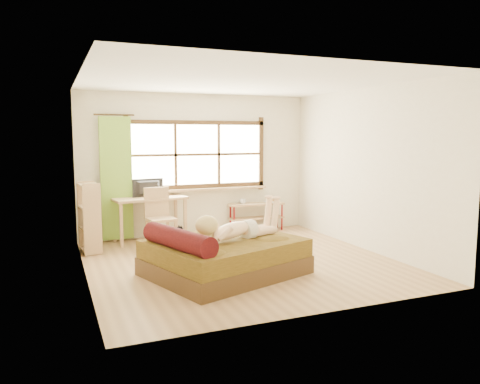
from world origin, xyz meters
name	(u,v)px	position (x,y,z in m)	size (l,w,h in m)	color
floor	(241,262)	(0.00, 0.00, 0.00)	(4.50, 4.50, 0.00)	#9E754C
ceiling	(242,81)	(0.00, 0.00, 2.70)	(4.50, 4.50, 0.00)	white
wall_back	(197,165)	(0.00, 2.25, 1.35)	(4.50, 4.50, 0.00)	silver
wall_front	(323,190)	(0.00, -2.25, 1.35)	(4.50, 4.50, 0.00)	silver
wall_left	(83,179)	(-2.25, 0.00, 1.35)	(4.50, 4.50, 0.00)	silver
wall_right	(366,170)	(2.25, 0.00, 1.35)	(4.50, 4.50, 0.00)	silver
window	(198,157)	(0.00, 2.22, 1.51)	(2.80, 0.16, 1.46)	#FFEDBF
curtain	(116,178)	(-1.55, 2.13, 1.15)	(0.55, 0.10, 2.20)	olive
bed	(222,256)	(-0.49, -0.50, 0.26)	(2.34, 2.10, 0.74)	#372710
woman	(236,219)	(-0.30, -0.54, 0.78)	(1.36, 0.39, 0.58)	beige
kitten	(172,234)	(-1.17, -0.39, 0.60)	(0.29, 0.12, 0.23)	black
desk	(150,203)	(-1.00, 1.95, 0.70)	(1.35, 0.75, 0.81)	tan
monitor	(149,188)	(-1.00, 2.00, 0.97)	(0.57, 0.08, 0.33)	black
chair	(159,213)	(-0.91, 1.59, 0.56)	(0.50, 0.50, 1.01)	tan
pipe_shelf	(257,210)	(1.19, 2.07, 0.41)	(1.14, 0.32, 0.64)	tan
cup	(243,201)	(0.88, 2.07, 0.61)	(0.12, 0.12, 0.10)	gray
book	(265,202)	(1.38, 2.07, 0.57)	(0.16, 0.22, 0.02)	gray
bookshelf	(89,217)	(-2.08, 1.49, 0.58)	(0.34, 0.53, 1.15)	tan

